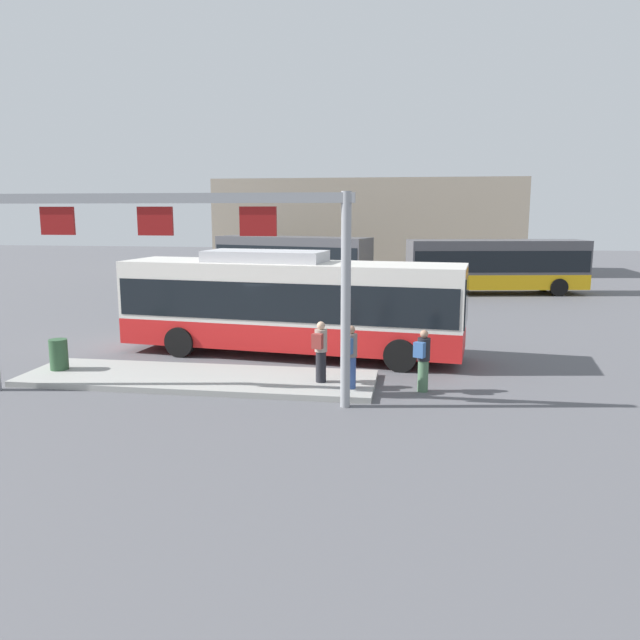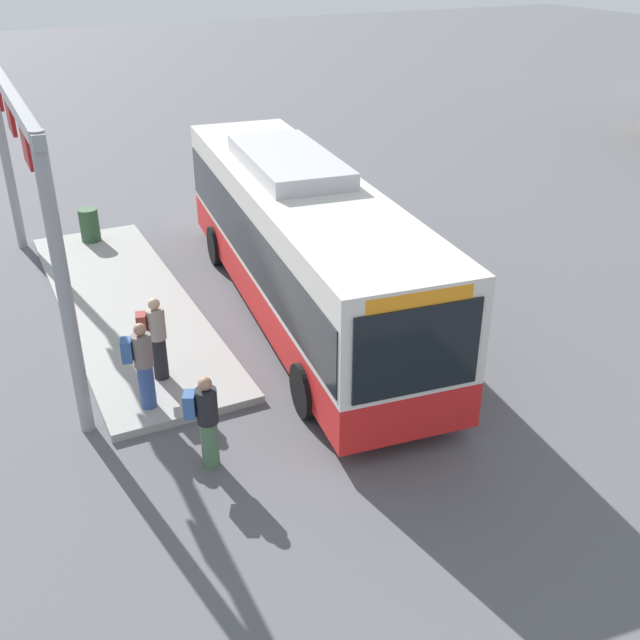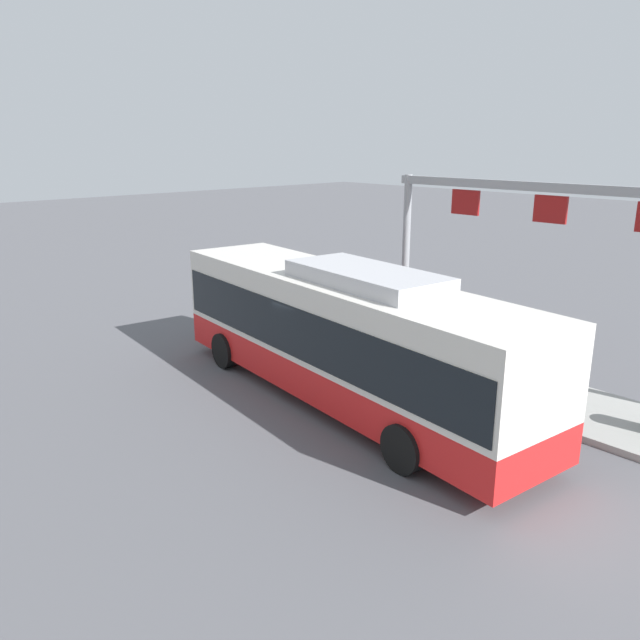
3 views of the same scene
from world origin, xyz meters
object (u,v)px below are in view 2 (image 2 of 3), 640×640
at_px(bus_main, 301,238).
at_px(person_waiting_mid, 142,363).
at_px(trash_bin, 89,225).
at_px(person_boarding, 206,420).
at_px(person_waiting_near, 156,336).

height_order(bus_main, person_waiting_mid, bus_main).
bearing_deg(trash_bin, person_boarding, -0.74).
distance_m(person_waiting_near, trash_bin, 7.80).
distance_m(person_boarding, person_waiting_near, 2.73).
bearing_deg(person_boarding, trash_bin, 115.46).
bearing_deg(person_waiting_near, person_waiting_mid, -105.90).
relative_size(bus_main, trash_bin, 12.77).
relative_size(person_waiting_near, trash_bin, 1.86).
bearing_deg(person_waiting_near, person_boarding, -75.99).
height_order(bus_main, person_boarding, bus_main).
bearing_deg(person_waiting_mid, person_waiting_near, 76.96).
xyz_separation_m(bus_main, person_boarding, (4.32, -3.65, -0.92)).
distance_m(bus_main, person_boarding, 5.73).
bearing_deg(person_waiting_mid, bus_main, 45.88).
xyz_separation_m(bus_main, trash_bin, (-6.19, -3.52, -1.20)).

